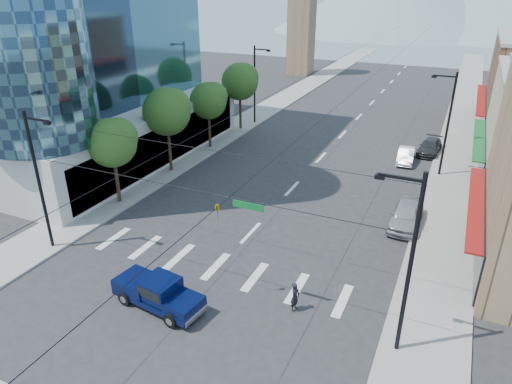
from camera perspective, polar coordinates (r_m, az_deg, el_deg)
ground at (r=26.80m, az=-6.26°, el=-10.97°), size 160.00×160.00×0.00m
sidewalk_left at (r=64.88m, az=2.63°, el=11.06°), size 4.00×120.00×0.15m
sidewalk_right at (r=60.44m, az=24.39°, el=7.81°), size 4.00×120.00×0.15m
clock_tower at (r=85.31m, az=5.79°, el=21.50°), size 4.80×4.80×20.40m
mountain_right at (r=178.71m, az=29.25°, el=19.95°), size 90.00×90.00×18.00m
tree_near at (r=35.04m, az=-17.34°, el=6.09°), size 3.65×3.64×6.71m
tree_midnear at (r=40.09m, az=-10.90°, el=9.99°), size 4.09×4.09×7.52m
tree_midfar at (r=45.93m, az=-5.79°, el=11.42°), size 3.65×3.64×6.71m
tree_far at (r=51.81m, az=-1.84°, el=13.77°), size 4.09×4.09×7.52m
signal_rig at (r=23.54m, az=-7.60°, el=-3.18°), size 21.80×0.20×9.00m
lamp_pole_nw at (r=54.34m, az=-0.05°, el=13.61°), size 2.00×0.25×9.00m
lamp_pole_ne at (r=41.80m, az=22.76°, el=8.18°), size 2.00×0.25×9.00m
pickup_truck at (r=24.88m, az=-12.18°, el=-12.08°), size 5.35×2.54×1.75m
pedestrian at (r=24.22m, az=4.90°, el=-12.91°), size 0.47×0.65×1.66m
parked_car_near at (r=33.38m, az=18.26°, el=-2.74°), size 2.08×5.00×1.69m
parked_car_mid at (r=45.35m, az=18.23°, el=4.39°), size 1.70×4.16×1.34m
parked_car_far at (r=48.45m, az=20.89°, el=5.28°), size 2.27×4.74×1.33m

